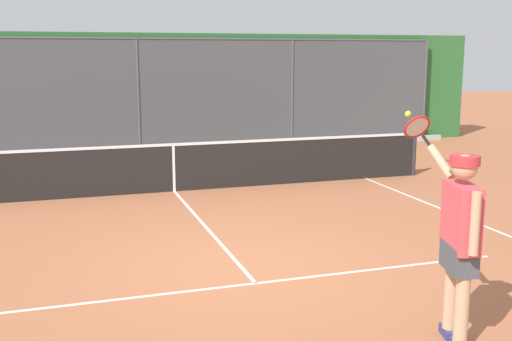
% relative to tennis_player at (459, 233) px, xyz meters
% --- Properties ---
extents(ground_plane, '(60.00, 60.00, 0.00)m').
position_rel_tennis_player_xyz_m(ground_plane, '(1.31, -2.68, -1.08)').
color(ground_plane, '#A8603D').
extents(court_line_markings, '(8.48, 9.61, 0.01)m').
position_rel_tennis_player_xyz_m(court_line_markings, '(1.31, -1.70, -1.08)').
color(court_line_markings, white).
rests_on(court_line_markings, ground).
extents(fence_backdrop, '(20.71, 1.37, 3.23)m').
position_rel_tennis_player_xyz_m(fence_backdrop, '(1.31, -12.97, 0.52)').
color(fence_backdrop, '#474C51').
rests_on(fence_backdrop, ground).
extents(tennis_net, '(10.90, 0.09, 1.07)m').
position_rel_tennis_player_xyz_m(tennis_net, '(1.31, -7.31, -0.59)').
color(tennis_net, '#2D2D2D').
rests_on(tennis_net, ground).
extents(tennis_player, '(0.39, 1.48, 2.10)m').
position_rel_tennis_player_xyz_m(tennis_player, '(0.00, 0.00, 0.00)').
color(tennis_player, navy).
rests_on(tennis_player, ground).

